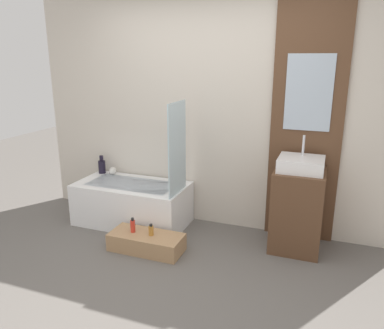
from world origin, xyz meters
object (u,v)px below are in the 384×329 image
bathtub (132,203)px  sink (301,164)px  bottle_soap_secondary (151,230)px  wooden_step_bench (146,242)px  bottle_soap_primary (133,226)px  vase_tall_dark (102,166)px  vase_round_light (113,171)px

bathtub → sink: size_ratio=3.00×
bathtub → bottle_soap_secondary: size_ratio=10.86×
wooden_step_bench → bottle_soap_primary: size_ratio=4.92×
vase_tall_dark → bottle_soap_primary: size_ratio=1.49×
bottle_soap_primary → bottle_soap_secondary: size_ratio=1.28×
sink → vase_round_light: 2.27m
bathtub → sink: bearing=1.7°
bathtub → vase_tall_dark: vase_tall_dark is taller
vase_tall_dark → bottle_soap_secondary: vase_tall_dark is taller
bathtub → vase_tall_dark: (-0.55, 0.24, 0.33)m
wooden_step_bench → bottle_soap_primary: bearing=180.0°
vase_tall_dark → bottle_soap_primary: bearing=-42.2°
wooden_step_bench → vase_round_light: size_ratio=8.15×
vase_round_light → bottle_soap_secondary: (0.90, -0.77, -0.30)m
vase_round_light → bottle_soap_primary: size_ratio=0.60×
sink → vase_tall_dark: sink is taller
wooden_step_bench → bottle_soap_secondary: bearing=0.0°
sink → vase_tall_dark: 2.42m
bottle_soap_primary → bathtub: bearing=119.6°
bathtub → bottle_soap_secondary: 0.74m
vase_round_light → wooden_step_bench: bearing=-42.3°
vase_tall_dark → vase_round_light: 0.16m
sink → wooden_step_bench: bearing=-157.0°
sink → vase_round_light: sink is taller
wooden_step_bench → vase_tall_dark: (-1.00, 0.77, 0.49)m
bathtub → sink: 1.95m
bottle_soap_secondary → sink: bearing=23.9°
bathtub → bottle_soap_primary: size_ratio=8.48×
wooden_step_bench → vase_round_light: (-0.84, 0.77, 0.44)m
wooden_step_bench → vase_tall_dark: 1.35m
bathtub → wooden_step_bench: 0.72m
wooden_step_bench → sink: 1.71m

